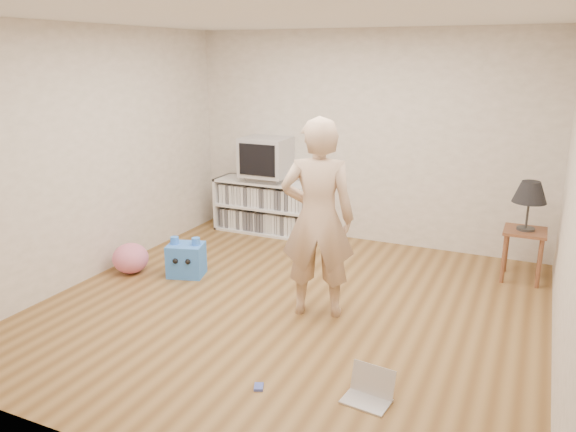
{
  "coord_description": "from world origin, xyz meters",
  "views": [
    {
      "loc": [
        1.99,
        -4.41,
        2.3
      ],
      "look_at": [
        -0.2,
        0.4,
        0.77
      ],
      "focal_mm": 35.0,
      "sensor_mm": 36.0,
      "label": 1
    }
  ],
  "objects_px": {
    "dvd_deck": "(267,178)",
    "laptop": "(369,391)",
    "media_unit": "(267,206)",
    "table_lamp": "(530,193)",
    "person": "(318,219)",
    "crt_tv": "(266,157)",
    "plush_pink": "(131,258)",
    "side_table": "(524,242)",
    "plush_blue": "(186,259)"
  },
  "relations": [
    {
      "from": "plush_pink",
      "to": "dvd_deck",
      "type": "bearing_deg",
      "value": 70.14
    },
    {
      "from": "crt_tv",
      "to": "person",
      "type": "xyz_separation_m",
      "value": [
        1.51,
        -2.0,
        -0.12
      ]
    },
    {
      "from": "table_lamp",
      "to": "person",
      "type": "xyz_separation_m",
      "value": [
        -1.67,
        -1.63,
        -0.04
      ]
    },
    {
      "from": "plush_blue",
      "to": "crt_tv",
      "type": "bearing_deg",
      "value": 70.14
    },
    {
      "from": "plush_pink",
      "to": "table_lamp",
      "type": "bearing_deg",
      "value": 21.87
    },
    {
      "from": "person",
      "to": "laptop",
      "type": "distance_m",
      "value": 1.63
    },
    {
      "from": "table_lamp",
      "to": "person",
      "type": "relative_size",
      "value": 0.29
    },
    {
      "from": "dvd_deck",
      "to": "laptop",
      "type": "distance_m",
      "value": 3.96
    },
    {
      "from": "side_table",
      "to": "crt_tv",
      "type": "bearing_deg",
      "value": 173.43
    },
    {
      "from": "crt_tv",
      "to": "side_table",
      "type": "distance_m",
      "value": 3.26
    },
    {
      "from": "table_lamp",
      "to": "person",
      "type": "distance_m",
      "value": 2.34
    },
    {
      "from": "laptop",
      "to": "plush_pink",
      "type": "xyz_separation_m",
      "value": [
        -3.05,
        1.18,
        0.1
      ]
    },
    {
      "from": "dvd_deck",
      "to": "table_lamp",
      "type": "relative_size",
      "value": 0.87
    },
    {
      "from": "person",
      "to": "side_table",
      "type": "bearing_deg",
      "value": -153.12
    },
    {
      "from": "dvd_deck",
      "to": "table_lamp",
      "type": "distance_m",
      "value": 3.21
    },
    {
      "from": "table_lamp",
      "to": "plush_blue",
      "type": "relative_size",
      "value": 1.17
    },
    {
      "from": "side_table",
      "to": "plush_pink",
      "type": "height_order",
      "value": "side_table"
    },
    {
      "from": "table_lamp",
      "to": "media_unit",
      "type": "bearing_deg",
      "value": 173.09
    },
    {
      "from": "person",
      "to": "media_unit",
      "type": "bearing_deg",
      "value": -70.51
    },
    {
      "from": "laptop",
      "to": "media_unit",
      "type": "bearing_deg",
      "value": 133.7
    },
    {
      "from": "crt_tv",
      "to": "person",
      "type": "distance_m",
      "value": 2.51
    },
    {
      "from": "table_lamp",
      "to": "plush_pink",
      "type": "height_order",
      "value": "table_lamp"
    },
    {
      "from": "plush_pink",
      "to": "side_table",
      "type": "bearing_deg",
      "value": 21.87
    },
    {
      "from": "crt_tv",
      "to": "plush_blue",
      "type": "distance_m",
      "value": 1.94
    },
    {
      "from": "dvd_deck",
      "to": "plush_pink",
      "type": "xyz_separation_m",
      "value": [
        -0.7,
        -1.93,
        -0.57
      ]
    },
    {
      "from": "table_lamp",
      "to": "plush_blue",
      "type": "height_order",
      "value": "table_lamp"
    },
    {
      "from": "plush_pink",
      "to": "media_unit",
      "type": "bearing_deg",
      "value": 70.28
    },
    {
      "from": "media_unit",
      "to": "crt_tv",
      "type": "xyz_separation_m",
      "value": [
        0.0,
        -0.02,
        0.67
      ]
    },
    {
      "from": "media_unit",
      "to": "dvd_deck",
      "type": "relative_size",
      "value": 3.11
    },
    {
      "from": "laptop",
      "to": "plush_pink",
      "type": "relative_size",
      "value": 0.89
    },
    {
      "from": "media_unit",
      "to": "plush_pink",
      "type": "xyz_separation_m",
      "value": [
        -0.7,
        -1.94,
        -0.19
      ]
    },
    {
      "from": "table_lamp",
      "to": "crt_tv",
      "type": "bearing_deg",
      "value": 173.43
    },
    {
      "from": "media_unit",
      "to": "side_table",
      "type": "height_order",
      "value": "media_unit"
    },
    {
      "from": "table_lamp",
      "to": "person",
      "type": "bearing_deg",
      "value": -135.74
    },
    {
      "from": "media_unit",
      "to": "crt_tv",
      "type": "relative_size",
      "value": 2.33
    },
    {
      "from": "person",
      "to": "laptop",
      "type": "bearing_deg",
      "value": 109.74
    },
    {
      "from": "crt_tv",
      "to": "plush_blue",
      "type": "height_order",
      "value": "crt_tv"
    },
    {
      "from": "laptop",
      "to": "plush_blue",
      "type": "xyz_separation_m",
      "value": [
        -2.45,
        1.36,
        0.12
      ]
    },
    {
      "from": "crt_tv",
      "to": "plush_pink",
      "type": "xyz_separation_m",
      "value": [
        -0.7,
        -1.92,
        -0.86
      ]
    },
    {
      "from": "table_lamp",
      "to": "laptop",
      "type": "relative_size",
      "value": 1.5
    },
    {
      "from": "dvd_deck",
      "to": "crt_tv",
      "type": "xyz_separation_m",
      "value": [
        0.0,
        -0.0,
        0.29
      ]
    },
    {
      "from": "table_lamp",
      "to": "plush_pink",
      "type": "bearing_deg",
      "value": -158.13
    },
    {
      "from": "person",
      "to": "plush_blue",
      "type": "relative_size",
      "value": 4.1
    },
    {
      "from": "side_table",
      "to": "laptop",
      "type": "bearing_deg",
      "value": -106.92
    },
    {
      "from": "person",
      "to": "crt_tv",
      "type": "bearing_deg",
      "value": -70.25
    },
    {
      "from": "media_unit",
      "to": "table_lamp",
      "type": "height_order",
      "value": "table_lamp"
    },
    {
      "from": "laptop",
      "to": "plush_blue",
      "type": "bearing_deg",
      "value": 157.62
    },
    {
      "from": "crt_tv",
      "to": "side_table",
      "type": "bearing_deg",
      "value": -6.57
    },
    {
      "from": "crt_tv",
      "to": "laptop",
      "type": "distance_m",
      "value": 4.01
    },
    {
      "from": "side_table",
      "to": "table_lamp",
      "type": "relative_size",
      "value": 1.07
    }
  ]
}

